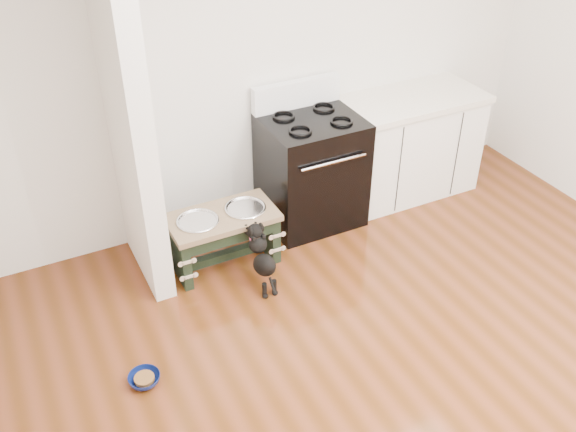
% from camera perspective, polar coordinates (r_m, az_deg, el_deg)
% --- Properties ---
extents(ground, '(5.00, 5.00, 0.00)m').
position_cam_1_polar(ground, '(4.11, 13.72, -16.42)').
color(ground, '#4E270E').
rests_on(ground, ground).
extents(room_shell, '(5.00, 5.00, 5.00)m').
position_cam_1_polar(room_shell, '(3.07, 17.79, 3.23)').
color(room_shell, silver).
rests_on(room_shell, ground).
extents(partition_wall, '(0.15, 0.80, 2.70)m').
position_cam_1_polar(partition_wall, '(4.37, -14.20, 9.39)').
color(partition_wall, silver).
rests_on(partition_wall, ground).
extents(oven_range, '(0.76, 0.69, 1.14)m').
position_cam_1_polar(oven_range, '(5.26, 2.06, 4.21)').
color(oven_range, black).
rests_on(oven_range, ground).
extents(cabinet_run, '(1.24, 0.64, 0.91)m').
position_cam_1_polar(cabinet_run, '(5.77, 10.61, 6.22)').
color(cabinet_run, white).
rests_on(cabinet_run, ground).
extents(dog_feeder, '(0.81, 0.44, 0.46)m').
position_cam_1_polar(dog_feeder, '(4.84, -5.78, -1.20)').
color(dog_feeder, black).
rests_on(dog_feeder, ground).
extents(puppy, '(0.14, 0.42, 0.50)m').
position_cam_1_polar(puppy, '(4.63, -2.34, -3.62)').
color(puppy, black).
rests_on(puppy, ground).
extents(floor_bowl, '(0.26, 0.26, 0.06)m').
position_cam_1_polar(floor_bowl, '(4.21, -12.65, -13.97)').
color(floor_bowl, '#0B1852').
rests_on(floor_bowl, ground).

